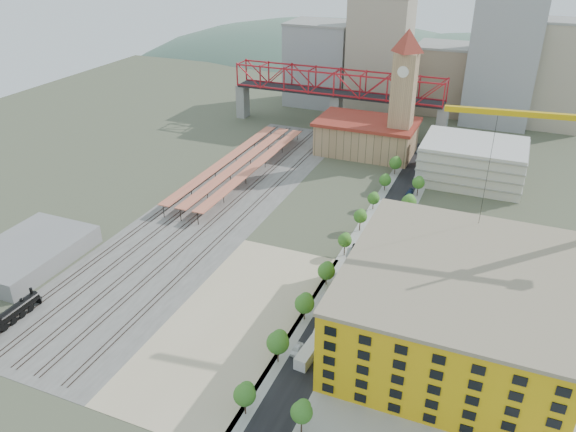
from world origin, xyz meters
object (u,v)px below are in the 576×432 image
at_px(clock_tower, 404,84).
at_px(site_trailer_d, 358,266).
at_px(site_trailer_c, 332,312).
at_px(locomotive, 5,319).
at_px(site_trailer_a, 310,351).
at_px(construction_building, 455,306).
at_px(site_trailer_b, 321,332).
at_px(car_0, 297,349).

relative_size(clock_tower, site_trailer_d, 5.62).
relative_size(site_trailer_c, site_trailer_d, 1.06).
height_order(clock_tower, locomotive, clock_tower).
bearing_deg(site_trailer_d, site_trailer_c, -73.45).
xyz_separation_m(clock_tower, site_trailer_a, (8.00, -116.04, -27.32)).
bearing_deg(construction_building, locomotive, -160.36).
xyz_separation_m(site_trailer_a, site_trailer_d, (0.00, 35.60, -0.11)).
height_order(site_trailer_b, car_0, site_trailer_b).
xyz_separation_m(construction_building, site_trailer_d, (-26.00, 19.55, -8.14)).
bearing_deg(car_0, clock_tower, 94.30).
distance_m(locomotive, site_trailer_c, 72.92).
bearing_deg(site_trailer_b, car_0, -120.78).
bearing_deg(construction_building, car_0, -151.29).
height_order(construction_building, locomotive, construction_building).
bearing_deg(site_trailer_b, clock_tower, 87.93).
height_order(site_trailer_b, site_trailer_c, site_trailer_c).
relative_size(clock_tower, site_trailer_a, 5.16).
bearing_deg(site_trailer_d, locomotive, -125.01).
distance_m(clock_tower, site_trailer_d, 85.37).
relative_size(construction_building, car_0, 11.81).
height_order(clock_tower, construction_building, clock_tower).
height_order(locomotive, car_0, locomotive).
relative_size(locomotive, car_0, 5.05).
xyz_separation_m(construction_building, car_0, (-29.00, -15.88, -8.68)).
bearing_deg(clock_tower, locomotive, -113.59).
bearing_deg(car_0, site_trailer_c, 79.78).
bearing_deg(clock_tower, site_trailer_a, -86.06).
bearing_deg(car_0, site_trailer_b, 67.30).
relative_size(clock_tower, site_trailer_b, 5.35).
relative_size(locomotive, site_trailer_d, 2.33).
bearing_deg(construction_building, clock_tower, 108.78).
bearing_deg(car_0, locomotive, -163.11).
distance_m(clock_tower, site_trailer_a, 119.48).
xyz_separation_m(clock_tower, locomotive, (-58.00, -132.83, -26.68)).
bearing_deg(construction_building, site_trailer_a, -148.31).
xyz_separation_m(construction_building, site_trailer_b, (-26.00, -9.31, -8.08)).
xyz_separation_m(site_trailer_c, car_0, (-3.00, -14.05, -0.61)).
xyz_separation_m(site_trailer_b, site_trailer_c, (0.00, 7.48, 0.01)).
relative_size(site_trailer_b, car_0, 2.27).
relative_size(construction_building, locomotive, 2.34).
distance_m(clock_tower, construction_building, 107.36).
bearing_deg(locomotive, site_trailer_b, 19.62).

